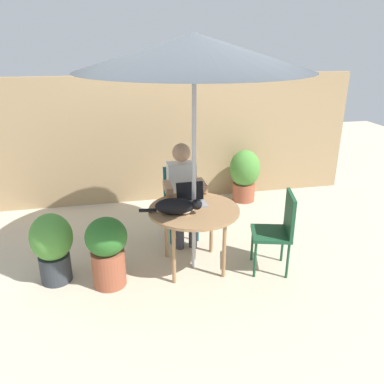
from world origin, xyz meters
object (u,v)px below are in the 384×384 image
object	(u,v)px
laptop	(191,197)
potted_plant_by_chair	(52,245)
patio_table	(194,214)
person_seated	(183,188)
patio_umbrella	(194,52)
potted_plant_near_fence	(107,249)
chair_empty	(280,226)
chair_occupied	(180,196)
cat	(177,206)
potted_plant_corner	(245,173)

from	to	relation	value
laptop	potted_plant_by_chair	xyz separation A→B (m)	(-1.47, -0.13, -0.35)
patio_table	person_seated	distance (m)	0.66
patio_umbrella	potted_plant_near_fence	bearing A→B (deg)	-170.64
chair_empty	potted_plant_near_fence	bearing A→B (deg)	177.33
person_seated	laptop	xyz separation A→B (m)	(0.00, -0.49, 0.08)
chair_occupied	laptop	world-z (taller)	laptop
patio_table	cat	size ratio (longest dim) A/B	1.51
cat	potted_plant_near_fence	xyz separation A→B (m)	(-0.73, -0.06, -0.38)
patio_umbrella	potted_plant_by_chair	distance (m)	2.36
patio_table	potted_plant_near_fence	bearing A→B (deg)	-170.64
chair_empty	laptop	xyz separation A→B (m)	(-0.88, 0.40, 0.25)
chair_empty	cat	world-z (taller)	chair_empty
chair_occupied	potted_plant_near_fence	bearing A→B (deg)	-133.62
laptop	potted_plant_near_fence	world-z (taller)	laptop
patio_umbrella	person_seated	bearing A→B (deg)	90.00
patio_umbrella	laptop	size ratio (longest dim) A/B	7.92
laptop	cat	size ratio (longest dim) A/B	0.48
cat	potted_plant_corner	size ratio (longest dim) A/B	0.79
potted_plant_by_chair	potted_plant_corner	size ratio (longest dim) A/B	0.93
potted_plant_corner	person_seated	bearing A→B (deg)	-137.83
patio_umbrella	person_seated	distance (m)	1.70
potted_plant_near_fence	potted_plant_corner	bearing A→B (deg)	41.79
person_seated	patio_table	bearing A→B (deg)	-90.00
cat	potted_plant_near_fence	bearing A→B (deg)	-175.39
patio_table	patio_umbrella	bearing A→B (deg)	0.00
laptop	potted_plant_corner	xyz separation A→B (m)	(1.16, 1.55, -0.32)
potted_plant_corner	potted_plant_near_fence	bearing A→B (deg)	-138.21
chair_empty	potted_plant_by_chair	bearing A→B (deg)	173.45
patio_umbrella	potted_plant_corner	bearing A→B (deg)	55.77
cat	potted_plant_by_chair	bearing A→B (deg)	174.31
patio_table	cat	xyz separation A→B (m)	(-0.19, -0.09, 0.15)
person_seated	potted_plant_near_fence	size ratio (longest dim) A/B	1.65
chair_empty	laptop	world-z (taller)	laptop
laptop	potted_plant_by_chair	bearing A→B (deg)	-174.87
patio_table	cat	world-z (taller)	cat
person_seated	cat	xyz separation A→B (m)	(-0.19, -0.75, 0.10)
laptop	potted_plant_by_chair	size ratio (longest dim) A/B	0.41
potted_plant_near_fence	patio_umbrella	bearing A→B (deg)	9.36
cat	chair_empty	bearing A→B (deg)	-7.57
patio_umbrella	cat	bearing A→B (deg)	-154.38
potted_plant_near_fence	potted_plant_by_chair	xyz separation A→B (m)	(-0.55, 0.19, 0.01)
chair_empty	potted_plant_by_chair	distance (m)	2.37
patio_umbrella	chair_occupied	size ratio (longest dim) A/B	2.73
potted_plant_by_chair	potted_plant_corner	world-z (taller)	potted_plant_corner
patio_table	patio_umbrella	size ratio (longest dim) A/B	0.40
cat	potted_plant_by_chair	world-z (taller)	cat
chair_occupied	potted_plant_near_fence	world-z (taller)	chair_occupied
chair_empty	person_seated	bearing A→B (deg)	134.52
patio_table	potted_plant_by_chair	bearing A→B (deg)	178.69
patio_table	potted_plant_by_chair	xyz separation A→B (m)	(-1.47, 0.03, -0.22)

